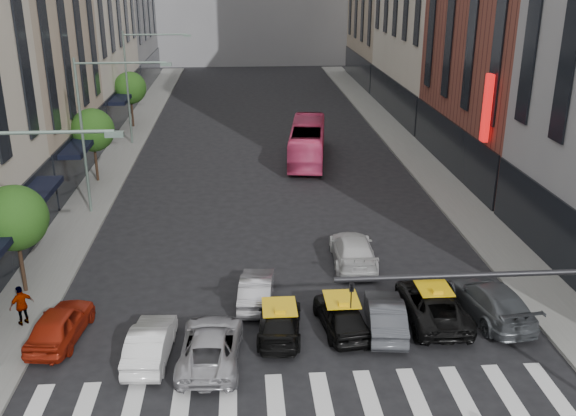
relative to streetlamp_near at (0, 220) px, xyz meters
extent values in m
cube|color=slate|center=(-1.46, 26.00, -5.83)|extent=(3.00, 96.00, 0.15)
cube|color=slate|center=(21.54, 26.00, -5.83)|extent=(3.00, 96.00, 0.15)
cylinder|color=black|center=(-1.76, 6.00, -4.18)|extent=(0.18, 0.18, 3.15)
sphere|color=#1C3E11|center=(-1.76, 6.00, -2.24)|extent=(2.88, 2.88, 2.88)
cylinder|color=black|center=(-1.76, 22.00, -4.18)|extent=(0.18, 0.18, 3.15)
sphere|color=#1C3E11|center=(-1.76, 22.00, -2.24)|extent=(2.88, 2.88, 2.88)
cylinder|color=black|center=(-1.76, 38.00, -4.18)|extent=(0.18, 0.18, 3.15)
sphere|color=#1C3E11|center=(-1.76, 38.00, -2.24)|extent=(2.88, 2.88, 2.88)
cylinder|color=gray|center=(1.54, 0.00, 2.95)|extent=(5.00, 0.12, 0.12)
cube|color=gray|center=(4.04, 0.00, 2.85)|extent=(0.60, 0.25, 0.18)
cylinder|color=gray|center=(-0.96, 16.00, -1.25)|extent=(0.16, 0.16, 9.00)
cylinder|color=gray|center=(1.54, 16.00, 2.95)|extent=(5.00, 0.12, 0.12)
cube|color=gray|center=(4.04, 16.00, 2.85)|extent=(0.60, 0.25, 0.18)
cylinder|color=gray|center=(-0.96, 32.00, -1.25)|extent=(0.16, 0.16, 9.00)
cylinder|color=gray|center=(1.54, 32.00, 2.95)|extent=(5.00, 0.12, 0.12)
cube|color=gray|center=(4.04, 32.00, 2.85)|extent=(0.60, 0.25, 0.18)
cylinder|color=black|center=(15.54, -5.00, -0.10)|extent=(10.00, 0.16, 0.16)
imported|color=black|center=(11.04, -5.00, -0.60)|extent=(0.13, 0.16, 0.80)
cube|color=red|center=(22.64, 16.00, 0.10)|extent=(0.30, 0.70, 4.00)
imported|color=maroon|center=(0.84, 1.95, -5.20)|extent=(2.15, 4.30, 1.41)
imported|color=silver|center=(4.53, 0.40, -5.24)|extent=(1.68, 4.14, 1.34)
imported|color=#ABAAB0|center=(6.79, 0.06, -5.24)|extent=(2.48, 4.91, 1.33)
imported|color=black|center=(9.44, 1.72, -5.30)|extent=(2.05, 4.32, 1.22)
imported|color=black|center=(11.94, 1.88, -5.22)|extent=(2.11, 4.16, 1.36)
imported|color=#3C3E43|center=(13.71, 1.72, -5.23)|extent=(1.89, 4.26, 1.36)
imported|color=black|center=(15.86, 2.47, -5.20)|extent=(2.46, 5.15, 1.42)
imported|color=#464B4F|center=(18.34, 2.50, -5.15)|extent=(2.74, 5.40, 1.50)
imported|color=#AEADB3|center=(8.60, 4.38, -5.25)|extent=(1.76, 4.09, 1.31)
imported|color=silver|center=(13.47, 7.99, -5.18)|extent=(2.26, 5.10, 1.45)
imported|color=#F54880|center=(13.08, 26.34, -4.46)|extent=(3.82, 10.59, 2.89)
imported|color=gray|center=(-0.91, 3.04, -4.90)|extent=(1.03, 0.96, 1.70)
camera|label=1|loc=(8.14, -20.54, 7.89)|focal=40.00mm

